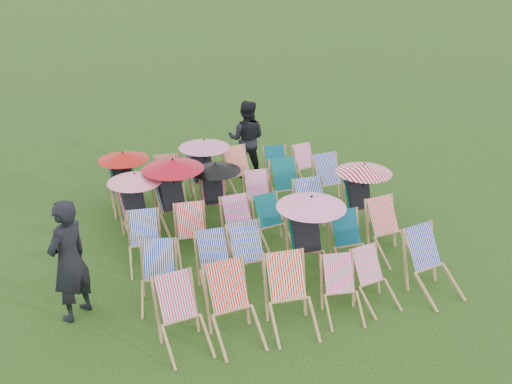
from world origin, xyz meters
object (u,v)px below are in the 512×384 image
object	(u,v)px
deckchair_0	(183,317)
deckchair_5	(434,265)
deckchair_29	(309,165)
person_left	(69,261)
person_rear	(247,139)

from	to	relation	value
deckchair_0	deckchair_5	bearing A→B (deg)	-7.00
deckchair_29	person_left	world-z (taller)	person_left
deckchair_29	person_rear	world-z (taller)	person_rear
person_rear	person_left	bearing A→B (deg)	74.87
deckchair_29	person_left	bearing A→B (deg)	-156.19
person_left	person_rear	distance (m)	5.93
deckchair_5	person_left	xyz separation A→B (m)	(-5.38, 1.24, 0.45)
deckchair_0	person_rear	size ratio (longest dim) A/B	0.53
deckchair_0	person_left	world-z (taller)	person_left
person_left	person_rear	bearing A→B (deg)	-177.34
deckchair_0	deckchair_29	world-z (taller)	deckchair_0
deckchair_29	person_left	xyz separation A→B (m)	(-5.33, -3.42, 0.54)
deckchair_5	person_left	bearing A→B (deg)	157.72
deckchair_0	deckchair_5	distance (m)	4.01
person_rear	deckchair_0	bearing A→B (deg)	92.24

